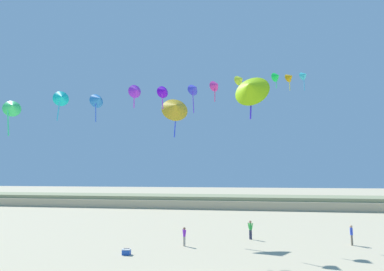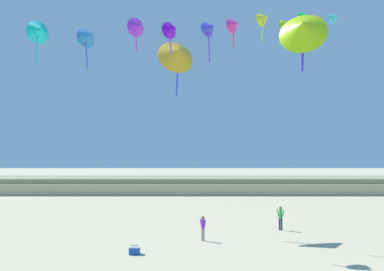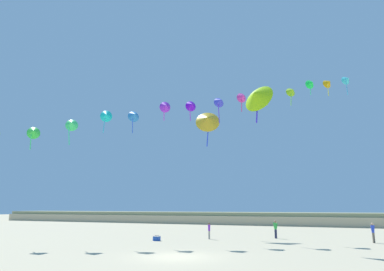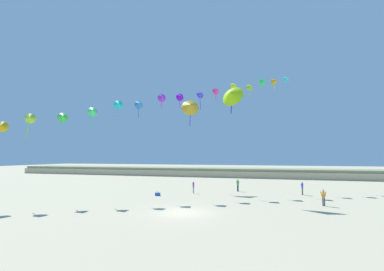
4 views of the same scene
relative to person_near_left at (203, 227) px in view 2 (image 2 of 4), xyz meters
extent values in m
cube|color=tan|center=(2.32, 29.64, -0.16)|extent=(120.00, 9.14, 1.41)
cube|color=gray|center=(2.32, 29.64, 0.75)|extent=(120.00, 7.77, 0.81)
cylinder|color=gray|center=(-0.04, 0.05, -0.49)|extent=(0.11, 0.11, 0.75)
cylinder|color=gray|center=(0.04, -0.05, -0.49)|extent=(0.11, 0.11, 0.75)
cylinder|color=purple|center=(0.00, 0.00, 0.16)|extent=(0.20, 0.20, 0.53)
cylinder|color=purple|center=(-0.12, 0.13, 0.20)|extent=(0.18, 0.18, 0.51)
cylinder|color=purple|center=(0.12, -0.13, 0.20)|extent=(0.18, 0.18, 0.51)
sphere|color=brown|center=(0.00, 0.00, 0.53)|extent=(0.20, 0.20, 0.20)
cylinder|color=#282D4C|center=(5.54, 3.31, -0.45)|extent=(0.12, 0.12, 0.83)
cylinder|color=#282D4C|center=(5.42, 3.40, -0.45)|extent=(0.12, 0.12, 0.83)
cylinder|color=green|center=(5.48, 3.36, 0.26)|extent=(0.22, 0.22, 0.59)
cylinder|color=green|center=(5.63, 3.24, 0.31)|extent=(0.21, 0.18, 0.56)
cylinder|color=green|center=(5.33, 3.47, 0.31)|extent=(0.21, 0.18, 0.56)
sphere|color=#9E7051|center=(5.48, 3.36, 0.68)|extent=(0.23, 0.23, 0.23)
cone|color=#0FC6C3|center=(-8.02, -5.63, 10.42)|extent=(1.31, 1.25, 1.11)
cylinder|color=#39BFE5|center=(-8.13, -5.73, 9.46)|extent=(0.09, 0.23, 1.48)
cone|color=#2778C9|center=(-6.08, -3.87, 10.65)|extent=(1.36, 1.39, 1.19)
cylinder|color=blue|center=(-6.19, -3.97, 9.65)|extent=(0.19, 0.15, 1.57)
cone|color=purple|center=(-3.75, -1.92, 11.81)|extent=(1.33, 1.28, 1.13)
cylinder|color=#C539E5|center=(-3.86, -2.02, 10.96)|extent=(0.09, 0.13, 1.26)
cone|color=#610BD5|center=(-1.92, 0.29, 12.31)|extent=(1.32, 1.27, 1.13)
cylinder|color=#AC39E5|center=(-2.03, 0.18, 11.36)|extent=(0.22, 0.20, 1.47)
cone|color=#383FDA|center=(0.57, 2.05, 12.95)|extent=(1.42, 1.41, 1.22)
cylinder|color=#5B39E5|center=(0.46, 1.95, 11.65)|extent=(0.18, 0.08, 2.15)
cone|color=#DA329E|center=(2.44, 4.26, 13.86)|extent=(1.36, 1.33, 1.16)
cylinder|color=#E5397E|center=(2.33, 4.16, 12.89)|extent=(0.09, 0.17, 1.51)
cone|color=#C6E529|center=(4.91, 6.06, 14.92)|extent=(1.40, 1.38, 1.20)
cylinder|color=#9FE539|center=(4.80, 5.96, 13.88)|extent=(0.18, 0.19, 1.63)
cone|color=#85C718|center=(7.18, 8.28, 15.15)|extent=(1.43, 1.39, 1.23)
cylinder|color=#7BE539|center=(7.07, 8.18, 14.16)|extent=(0.18, 0.25, 1.56)
cone|color=#16E948|center=(9.24, 10.11, 16.38)|extent=(1.33, 1.27, 1.13)
cylinder|color=#39E58B|center=(9.13, 10.01, 15.53)|extent=(0.15, 0.10, 1.26)
cone|color=#D69A0B|center=(11.10, 12.15, 16.88)|extent=(1.44, 1.42, 1.23)
cylinder|color=yellow|center=(10.99, 12.05, 15.91)|extent=(0.11, 0.21, 1.50)
cone|color=#39CCD7|center=(13.25, 14.09, 17.67)|extent=(1.41, 1.37, 1.21)
cylinder|color=#39B0E5|center=(13.13, 13.98, 16.53)|extent=(0.13, 0.24, 1.84)
cone|color=gold|center=(-1.76, 4.45, 11.75)|extent=(3.24, 2.76, 2.87)
cone|color=blue|center=(-1.76, 4.45, 11.77)|extent=(1.80, 1.57, 1.60)
cylinder|color=blue|center=(-1.76, 4.45, 9.98)|extent=(0.20, 0.50, 2.72)
cone|color=#A4DF11|center=(5.49, -2.64, 11.45)|extent=(3.19, 2.71, 2.83)
cone|color=#422DE5|center=(5.49, -2.64, 11.47)|extent=(1.77, 1.54, 1.58)
cylinder|color=#422DE5|center=(5.49, -2.64, 10.03)|extent=(0.24, 0.27, 2.03)
cube|color=blue|center=(-3.72, -3.22, -0.69)|extent=(0.56, 0.40, 0.36)
cube|color=white|center=(-3.72, -3.22, -0.48)|extent=(0.58, 0.41, 0.06)
cylinder|color=black|center=(-3.72, -3.22, -0.42)|extent=(0.45, 0.03, 0.03)
camera|label=1|loc=(4.35, -24.97, 4.98)|focal=28.00mm
camera|label=2|loc=(-0.67, -25.00, 4.60)|focal=38.00mm
camera|label=3|loc=(11.71, -30.64, 2.02)|focal=32.00mm
camera|label=4|loc=(9.34, -33.12, 4.03)|focal=24.00mm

